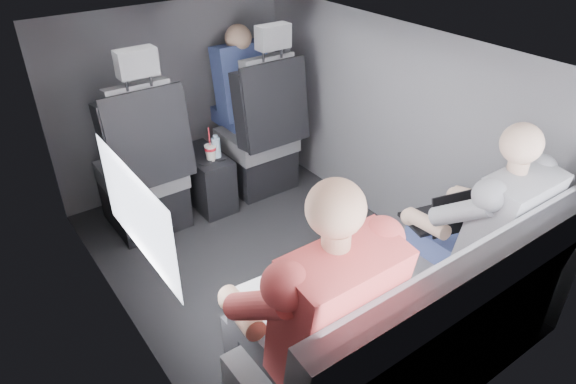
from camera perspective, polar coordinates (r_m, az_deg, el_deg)
floor at (r=3.20m, az=-1.29°, el=-8.12°), size 2.60×2.60×0.00m
ceiling at (r=2.56m, az=-1.66°, el=15.78°), size 2.60×2.60×0.00m
panel_left at (r=2.50m, az=-18.67°, el=-3.55°), size 0.02×2.60×1.35m
panel_right at (r=3.36m, az=11.38°, el=6.82°), size 0.02×2.60×1.35m
panel_front at (r=3.87m, az=-12.65°, el=10.05°), size 1.80×0.02×1.35m
panel_back at (r=2.09m, az=19.78°, el=-11.91°), size 1.80×0.02×1.35m
side_window at (r=2.14m, az=-16.50°, el=-2.27°), size 0.02×0.75×0.42m
seatbelt at (r=3.50m, az=-1.66°, el=10.72°), size 0.35×0.11×0.59m
front_seat_left at (r=3.45m, az=-15.64°, el=1.78°), size 0.52×0.58×1.26m
front_seat_right at (r=3.79m, az=-3.03°, el=5.81°), size 0.52×0.58×1.26m
center_console at (r=3.72m, az=-9.08°, el=1.42°), size 0.24×0.48×0.41m
rear_bench at (r=2.43m, az=13.62°, el=-15.31°), size 1.60×0.57×0.92m
soda_cup at (r=3.52m, az=-8.60°, el=4.42°), size 0.08×0.08×0.24m
water_bottle at (r=3.53m, az=-7.98°, el=4.89°), size 0.06×0.06×0.17m
laptop_white at (r=2.09m, az=0.93°, el=-10.83°), size 0.38×0.36×0.27m
laptop_black at (r=2.63m, az=16.80°, el=-2.61°), size 0.34×0.33×0.21m
passenger_rear_left at (r=1.97m, az=2.56°, el=-13.66°), size 0.54×0.66×1.29m
passenger_rear_right at (r=2.59m, az=20.24°, el=-4.03°), size 0.49×0.61×1.21m
passenger_front_right at (r=3.86m, az=-5.27°, el=11.76°), size 0.38×0.38×0.75m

